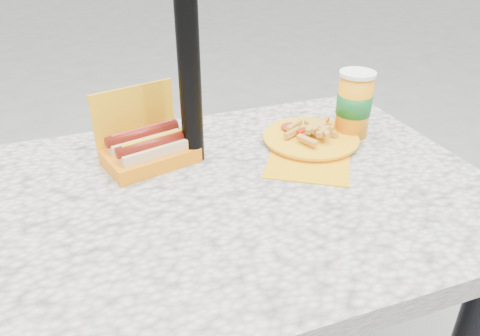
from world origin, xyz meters
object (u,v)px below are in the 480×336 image
object	(u,v)px
hotdog_box	(148,148)
fries_plate	(310,139)
soda_cup	(354,104)
umbrella_pole	(186,7)

from	to	relation	value
hotdog_box	fries_plate	distance (m)	0.40
hotdog_box	soda_cup	size ratio (longest dim) A/B	1.36
umbrella_pole	hotdog_box	size ratio (longest dim) A/B	9.50
hotdog_box	soda_cup	world-z (taller)	soda_cup
umbrella_pole	fries_plate	xyz separation A→B (m)	(0.30, -0.03, -0.34)
hotdog_box	umbrella_pole	bearing A→B (deg)	-25.90
soda_cup	umbrella_pole	bearing A→B (deg)	177.75
hotdog_box	fries_plate	size ratio (longest dim) A/B	0.66
fries_plate	soda_cup	xyz separation A→B (m)	(0.12, 0.01, 0.07)
umbrella_pole	soda_cup	size ratio (longest dim) A/B	12.89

